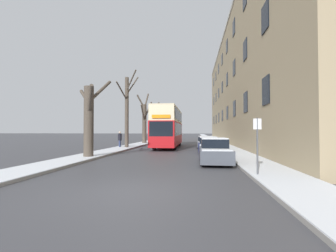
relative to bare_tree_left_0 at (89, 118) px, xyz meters
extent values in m
plane|color=#424247|center=(5.17, -8.02, -2.84)|extent=(320.00, 320.00, 0.00)
cube|color=gray|center=(-0.37, 44.98, -2.77)|extent=(2.28, 130.00, 0.13)
cube|color=white|center=(-0.37, 44.98, -2.69)|extent=(2.26, 130.00, 0.03)
cube|color=gray|center=(10.72, 44.98, -2.77)|extent=(2.28, 130.00, 0.13)
cube|color=white|center=(10.72, 44.98, -2.69)|extent=(2.26, 130.00, 0.03)
cube|color=tan|center=(16.36, 20.43, 6.03)|extent=(9.00, 53.07, 17.72)
cube|color=black|center=(11.83, 0.00, 1.65)|extent=(0.08, 1.40, 1.80)
cube|color=black|center=(11.83, 5.84, 1.65)|extent=(0.08, 1.40, 1.80)
cube|color=black|center=(11.83, 11.68, 1.65)|extent=(0.08, 1.40, 1.80)
cube|color=black|center=(11.83, 17.51, 1.65)|extent=(0.08, 1.40, 1.80)
cube|color=black|center=(11.83, 23.35, 1.65)|extent=(0.08, 1.40, 1.80)
cube|color=black|center=(11.83, 29.19, 1.65)|extent=(0.08, 1.40, 1.80)
cube|color=black|center=(11.83, 35.03, 1.65)|extent=(0.08, 1.40, 1.80)
cube|color=black|center=(11.83, 40.87, 1.65)|extent=(0.08, 1.40, 1.80)
cube|color=black|center=(11.83, 0.00, 6.38)|extent=(0.08, 1.40, 1.80)
cube|color=black|center=(11.83, 5.84, 6.38)|extent=(0.08, 1.40, 1.80)
cube|color=black|center=(11.83, 11.68, 6.38)|extent=(0.08, 1.40, 1.80)
cube|color=black|center=(11.83, 17.51, 6.38)|extent=(0.08, 1.40, 1.80)
cube|color=black|center=(11.83, 23.35, 6.38)|extent=(0.08, 1.40, 1.80)
cube|color=black|center=(11.83, 29.19, 6.38)|extent=(0.08, 1.40, 1.80)
cube|color=black|center=(11.83, 35.03, 6.38)|extent=(0.08, 1.40, 1.80)
cube|color=black|center=(11.83, 40.87, 6.38)|extent=(0.08, 1.40, 1.80)
cube|color=black|center=(11.83, 11.68, 11.11)|extent=(0.08, 1.40, 1.80)
cube|color=black|center=(11.83, 17.51, 11.11)|extent=(0.08, 1.40, 1.80)
cube|color=black|center=(11.83, 23.35, 11.11)|extent=(0.08, 1.40, 1.80)
cube|color=black|center=(11.83, 29.19, 11.11)|extent=(0.08, 1.40, 1.80)
cube|color=black|center=(11.83, 35.03, 11.11)|extent=(0.08, 1.40, 1.80)
cube|color=black|center=(11.83, 40.87, 11.11)|extent=(0.08, 1.40, 1.80)
cube|color=beige|center=(11.82, 20.43, 14.37)|extent=(0.12, 52.01, 0.44)
cylinder|color=#4C4238|center=(-0.01, -0.08, -0.32)|extent=(0.67, 0.67, 5.03)
cylinder|color=#4C4238|center=(0.47, -0.87, 1.13)|extent=(1.25, 1.83, 1.82)
cylinder|color=#4C4238|center=(0.21, 1.26, 2.11)|extent=(0.70, 2.86, 2.14)
cylinder|color=#4C4238|center=(-0.64, 0.55, 1.58)|extent=(1.50, 1.51, 1.30)
cylinder|color=#4C4238|center=(-0.06, 8.75, 1.05)|extent=(0.41, 0.41, 7.78)
cylinder|color=#4C4238|center=(0.64, 8.02, 4.41)|extent=(1.58, 1.64, 1.90)
cylinder|color=#4C4238|center=(-0.25, 7.65, 3.23)|extent=(0.54, 2.32, 1.67)
cylinder|color=#4C4238|center=(0.28, 9.80, 4.25)|extent=(0.86, 2.23, 2.43)
cylinder|color=#4C4238|center=(-0.13, 17.52, 0.09)|extent=(0.63, 0.63, 5.85)
cylinder|color=#4C4238|center=(0.82, 18.41, 2.51)|extent=(2.16, 2.03, 2.07)
cylinder|color=#4C4238|center=(0.51, 16.97, 2.03)|extent=(1.56, 1.38, 2.41)
cylinder|color=#4C4238|center=(-0.11, 16.49, 1.59)|extent=(0.26, 2.21, 2.38)
cylinder|color=#4C4238|center=(0.03, 18.10, 3.51)|extent=(0.60, 1.42, 2.58)
cylinder|color=#4C4238|center=(-0.58, 17.12, 3.39)|extent=(1.18, 1.09, 1.99)
cube|color=red|center=(4.21, 11.32, -1.22)|extent=(2.47, 11.53, 2.56)
cube|color=beige|center=(4.21, 11.32, 0.80)|extent=(2.42, 11.30, 1.48)
cube|color=beige|center=(4.21, 11.32, 1.60)|extent=(2.42, 11.30, 0.12)
cube|color=black|center=(4.21, 11.32, -0.72)|extent=(2.50, 10.14, 1.33)
cube|color=black|center=(4.21, 11.32, 0.87)|extent=(2.50, 10.14, 1.12)
cube|color=black|center=(4.21, 5.57, -0.72)|extent=(2.22, 0.06, 1.40)
cube|color=orange|center=(4.21, 5.56, 0.43)|extent=(1.73, 0.05, 0.32)
cylinder|color=black|center=(3.14, 7.86, -2.29)|extent=(0.30, 1.09, 1.09)
cylinder|color=black|center=(5.27, 7.86, -2.29)|extent=(0.30, 1.09, 1.09)
cylinder|color=black|center=(3.14, 14.54, -2.29)|extent=(0.30, 1.09, 1.09)
cylinder|color=black|center=(5.27, 14.54, -2.29)|extent=(0.30, 1.09, 1.09)
cube|color=#474C56|center=(8.49, -1.24, -2.31)|extent=(1.75, 4.18, 0.72)
cube|color=black|center=(8.49, -1.07, -1.67)|extent=(1.50, 2.09, 0.55)
cube|color=white|center=(8.49, -1.07, -1.36)|extent=(1.47, 1.98, 0.06)
cube|color=white|center=(8.49, -2.72, -1.92)|extent=(1.57, 1.09, 0.05)
cylinder|color=black|center=(7.72, -2.49, -2.53)|extent=(0.20, 0.61, 0.61)
cylinder|color=black|center=(9.25, -2.49, -2.53)|extent=(0.20, 0.61, 0.61)
cylinder|color=black|center=(7.72, 0.02, -2.53)|extent=(0.20, 0.61, 0.61)
cylinder|color=black|center=(9.25, 0.02, -2.53)|extent=(0.20, 0.61, 0.61)
cube|color=navy|center=(8.49, 5.23, -2.38)|extent=(1.72, 4.59, 0.58)
cube|color=black|center=(8.49, 5.41, -1.79)|extent=(1.48, 2.29, 0.59)
cube|color=white|center=(8.49, 5.41, -1.46)|extent=(1.45, 2.18, 0.08)
cube|color=white|center=(8.49, 3.60, -2.05)|extent=(1.55, 1.20, 0.06)
cylinder|color=black|center=(7.73, 3.85, -2.53)|extent=(0.20, 0.62, 0.62)
cylinder|color=black|center=(9.24, 3.85, -2.53)|extent=(0.20, 0.62, 0.62)
cylinder|color=black|center=(7.73, 6.60, -2.53)|extent=(0.20, 0.62, 0.62)
cylinder|color=black|center=(9.24, 6.60, -2.53)|extent=(0.20, 0.62, 0.62)
cube|color=#474C56|center=(8.49, 10.93, -2.39)|extent=(1.88, 4.36, 0.56)
cube|color=black|center=(8.49, 11.11, -1.83)|extent=(1.61, 2.18, 0.56)
cube|color=white|center=(8.49, 11.11, -1.52)|extent=(1.58, 2.07, 0.05)
cube|color=white|center=(8.49, 9.39, -2.09)|extent=(1.69, 1.14, 0.04)
cylinder|color=black|center=(7.66, 9.63, -2.50)|extent=(0.20, 0.67, 0.67)
cylinder|color=black|center=(9.31, 9.63, -2.50)|extent=(0.20, 0.67, 0.67)
cylinder|color=black|center=(7.66, 12.24, -2.50)|extent=(0.20, 0.67, 0.67)
cylinder|color=black|center=(9.31, 12.24, -2.50)|extent=(0.20, 0.67, 0.67)
cylinder|color=navy|center=(-0.92, 8.94, -2.40)|extent=(0.19, 0.19, 0.87)
cylinder|color=navy|center=(-0.94, 9.12, -2.40)|extent=(0.19, 0.19, 0.87)
cylinder|color=black|center=(-0.93, 9.03, -1.59)|extent=(0.41, 0.41, 0.76)
sphere|color=beige|center=(-0.93, 9.03, -1.09)|extent=(0.24, 0.24, 0.24)
cylinder|color=#4C4F54|center=(9.87, -5.37, -1.61)|extent=(0.07, 0.07, 2.45)
cube|color=silver|center=(9.87, -5.39, -0.63)|extent=(0.32, 0.02, 0.44)
camera|label=1|loc=(7.38, -14.89, -0.92)|focal=24.00mm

